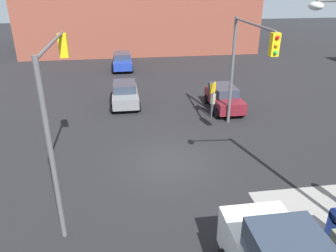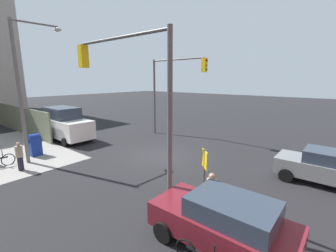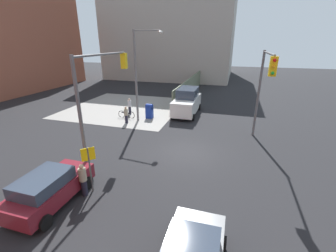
{
  "view_description": "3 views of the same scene",
  "coord_description": "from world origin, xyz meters",
  "px_view_note": "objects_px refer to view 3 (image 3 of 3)",
  "views": [
    {
      "loc": [
        14.07,
        -2.13,
        8.47
      ],
      "look_at": [
        -1.6,
        0.16,
        1.29
      ],
      "focal_mm": 35.0,
      "sensor_mm": 36.0,
      "label": 1
    },
    {
      "loc": [
        -9.17,
        10.31,
        4.82
      ],
      "look_at": [
        -0.15,
        -0.73,
        1.86
      ],
      "focal_mm": 24.0,
      "sensor_mm": 36.0,
      "label": 2
    },
    {
      "loc": [
        -13.4,
        -2.67,
        7.03
      ],
      "look_at": [
        -0.92,
        1.01,
        2.14
      ],
      "focal_mm": 24.0,
      "sensor_mm": 36.0,
      "label": 3
    }
  ],
  "objects_px": {
    "bicycle_at_crosswalk": "(31,193)",
    "bicycle_leaning_on_fence": "(126,114)",
    "traffic_signal_nw_corner": "(101,88)",
    "van_white_delivery": "(187,102)",
    "traffic_signal_se_corner": "(264,81)",
    "pedestrian_walking_north": "(83,179)",
    "mailbox_blue": "(149,111)",
    "street_lamp_corner": "(139,70)",
    "pedestrian_waiting": "(126,115)",
    "smokestack": "(76,38)",
    "pedestrian_crossing": "(130,106)",
    "hatchback_maroon": "(49,188)"
  },
  "relations": [
    {
      "from": "pedestrian_walking_north",
      "to": "mailbox_blue",
      "type": "bearing_deg",
      "value": 179.3
    },
    {
      "from": "traffic_signal_nw_corner",
      "to": "mailbox_blue",
      "type": "bearing_deg",
      "value": 3.32
    },
    {
      "from": "hatchback_maroon",
      "to": "pedestrian_crossing",
      "type": "relative_size",
      "value": 2.47
    },
    {
      "from": "traffic_signal_se_corner",
      "to": "traffic_signal_nw_corner",
      "type": "bearing_deg",
      "value": 118.53
    },
    {
      "from": "traffic_signal_se_corner",
      "to": "mailbox_blue",
      "type": "distance_m",
      "value": 10.91
    },
    {
      "from": "pedestrian_walking_north",
      "to": "pedestrian_waiting",
      "type": "bearing_deg",
      "value": -171.3
    },
    {
      "from": "bicycle_leaning_on_fence",
      "to": "traffic_signal_se_corner",
      "type": "bearing_deg",
      "value": -105.02
    },
    {
      "from": "traffic_signal_se_corner",
      "to": "van_white_delivery",
      "type": "bearing_deg",
      "value": 45.62
    },
    {
      "from": "traffic_signal_se_corner",
      "to": "pedestrian_waiting",
      "type": "bearing_deg",
      "value": 81.02
    },
    {
      "from": "street_lamp_corner",
      "to": "van_white_delivery",
      "type": "xyz_separation_m",
      "value": [
        3.46,
        -3.63,
        -3.42
      ]
    },
    {
      "from": "pedestrian_waiting",
      "to": "pedestrian_walking_north",
      "type": "relative_size",
      "value": 0.93
    },
    {
      "from": "traffic_signal_se_corner",
      "to": "hatchback_maroon",
      "type": "xyz_separation_m",
      "value": [
        -9.24,
        9.38,
        -3.78
      ]
    },
    {
      "from": "mailbox_blue",
      "to": "van_white_delivery",
      "type": "distance_m",
      "value": 4.05
    },
    {
      "from": "traffic_signal_nw_corner",
      "to": "hatchback_maroon",
      "type": "height_order",
      "value": "traffic_signal_nw_corner"
    },
    {
      "from": "traffic_signal_nw_corner",
      "to": "van_white_delivery",
      "type": "bearing_deg",
      "value": -13.72
    },
    {
      "from": "traffic_signal_nw_corner",
      "to": "bicycle_leaning_on_fence",
      "type": "distance_m",
      "value": 9.49
    },
    {
      "from": "traffic_signal_se_corner",
      "to": "mailbox_blue",
      "type": "relative_size",
      "value": 4.55
    },
    {
      "from": "traffic_signal_nw_corner",
      "to": "pedestrian_waiting",
      "type": "bearing_deg",
      "value": 16.78
    },
    {
      "from": "street_lamp_corner",
      "to": "pedestrian_waiting",
      "type": "relative_size",
      "value": 5.08
    },
    {
      "from": "traffic_signal_se_corner",
      "to": "smokestack",
      "type": "bearing_deg",
      "value": 52.19
    },
    {
      "from": "traffic_signal_nw_corner",
      "to": "pedestrian_waiting",
      "type": "distance_m",
      "value": 7.91
    },
    {
      "from": "street_lamp_corner",
      "to": "mailbox_blue",
      "type": "bearing_deg",
      "value": -22.72
    },
    {
      "from": "van_white_delivery",
      "to": "smokestack",
      "type": "bearing_deg",
      "value": 53.84
    },
    {
      "from": "bicycle_at_crosswalk",
      "to": "bicycle_leaning_on_fence",
      "type": "bearing_deg",
      "value": 5.51
    },
    {
      "from": "street_lamp_corner",
      "to": "mailbox_blue",
      "type": "distance_m",
      "value": 4.09
    },
    {
      "from": "mailbox_blue",
      "to": "bicycle_at_crosswalk",
      "type": "xyz_separation_m",
      "value": [
        -13.0,
        1.0,
        -0.42
      ]
    },
    {
      "from": "traffic_signal_nw_corner",
      "to": "street_lamp_corner",
      "type": "distance_m",
      "value": 7.66
    },
    {
      "from": "van_white_delivery",
      "to": "pedestrian_crossing",
      "type": "xyz_separation_m",
      "value": [
        -1.83,
        5.6,
        -0.41
      ]
    },
    {
      "from": "smokestack",
      "to": "traffic_signal_se_corner",
      "type": "bearing_deg",
      "value": -127.81
    },
    {
      "from": "van_white_delivery",
      "to": "pedestrian_crossing",
      "type": "relative_size",
      "value": 3.24
    },
    {
      "from": "traffic_signal_nw_corner",
      "to": "pedestrian_waiting",
      "type": "height_order",
      "value": "traffic_signal_nw_corner"
    },
    {
      "from": "traffic_signal_nw_corner",
      "to": "mailbox_blue",
      "type": "relative_size",
      "value": 4.55
    },
    {
      "from": "mailbox_blue",
      "to": "pedestrian_walking_north",
      "type": "bearing_deg",
      "value": -174.29
    },
    {
      "from": "smokestack",
      "to": "pedestrian_waiting",
      "type": "height_order",
      "value": "smokestack"
    },
    {
      "from": "pedestrian_walking_north",
      "to": "bicycle_leaning_on_fence",
      "type": "height_order",
      "value": "pedestrian_walking_north"
    },
    {
      "from": "street_lamp_corner",
      "to": "pedestrian_walking_north",
      "type": "height_order",
      "value": "street_lamp_corner"
    },
    {
      "from": "street_lamp_corner",
      "to": "bicycle_leaning_on_fence",
      "type": "relative_size",
      "value": 4.57
    },
    {
      "from": "traffic_signal_nw_corner",
      "to": "pedestrian_walking_north",
      "type": "relative_size",
      "value": 3.84
    },
    {
      "from": "traffic_signal_se_corner",
      "to": "bicycle_leaning_on_fence",
      "type": "height_order",
      "value": "traffic_signal_se_corner"
    },
    {
      "from": "street_lamp_corner",
      "to": "traffic_signal_se_corner",
      "type": "bearing_deg",
      "value": -105.24
    },
    {
      "from": "smokestack",
      "to": "traffic_signal_se_corner",
      "type": "relative_size",
      "value": 2.37
    },
    {
      "from": "hatchback_maroon",
      "to": "pedestrian_crossing",
      "type": "distance_m",
      "value": 13.81
    },
    {
      "from": "hatchback_maroon",
      "to": "pedestrian_walking_north",
      "type": "relative_size",
      "value": 2.44
    },
    {
      "from": "bicycle_at_crosswalk",
      "to": "pedestrian_walking_north",
      "type": "bearing_deg",
      "value": -65.48
    },
    {
      "from": "traffic_signal_se_corner",
      "to": "pedestrian_waiting",
      "type": "distance_m",
      "value": 11.77
    },
    {
      "from": "bicycle_leaning_on_fence",
      "to": "bicycle_at_crosswalk",
      "type": "height_order",
      "value": "same"
    },
    {
      "from": "smokestack",
      "to": "pedestrian_waiting",
      "type": "distance_m",
      "value": 35.02
    },
    {
      "from": "traffic_signal_se_corner",
      "to": "bicycle_leaning_on_fence",
      "type": "relative_size",
      "value": 3.71
    },
    {
      "from": "pedestrian_crossing",
      "to": "mailbox_blue",
      "type": "bearing_deg",
      "value": -22.52
    },
    {
      "from": "van_white_delivery",
      "to": "pedestrian_walking_north",
      "type": "bearing_deg",
      "value": 172.11
    }
  ]
}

